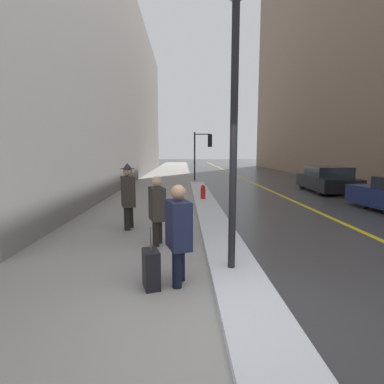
% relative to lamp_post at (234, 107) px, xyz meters
% --- Properties ---
extents(ground_plane, '(160.00, 160.00, 0.00)m').
position_rel_lamp_post_xyz_m(ground_plane, '(-0.19, -1.38, -2.76)').
color(ground_plane, '#38383A').
extents(sidewalk_slab, '(4.00, 80.00, 0.01)m').
position_rel_lamp_post_xyz_m(sidewalk_slab, '(-2.19, 13.62, -2.75)').
color(sidewalk_slab, gray).
rests_on(sidewalk_slab, ground).
extents(road_centre_stripe, '(0.16, 80.00, 0.00)m').
position_rel_lamp_post_xyz_m(road_centre_stripe, '(3.81, 13.62, -2.75)').
color(road_centre_stripe, gold).
rests_on(road_centre_stripe, ground).
extents(snow_bank_curb, '(0.86, 17.42, 0.12)m').
position_rel_lamp_post_xyz_m(snow_bank_curb, '(0.07, 5.72, -2.69)').
color(snow_bank_curb, silver).
rests_on(snow_bank_curb, ground).
extents(building_facade_left, '(6.00, 36.00, 13.22)m').
position_rel_lamp_post_xyz_m(building_facade_left, '(-7.19, 18.62, 3.85)').
color(building_facade_left, slate).
rests_on(building_facade_left, ground).
extents(building_facade_right, '(6.00, 36.00, 24.80)m').
position_rel_lamp_post_xyz_m(building_facade_right, '(12.81, 20.62, 9.64)').
color(building_facade_right, '#846B56').
rests_on(building_facade_right, ground).
extents(lamp_post, '(0.28, 0.28, 4.57)m').
position_rel_lamp_post_xyz_m(lamp_post, '(0.00, 0.00, 0.00)').
color(lamp_post, black).
rests_on(lamp_post, ground).
extents(traffic_light_near, '(1.31, 0.33, 3.44)m').
position_rel_lamp_post_xyz_m(traffic_light_near, '(0.71, 16.92, -0.28)').
color(traffic_light_near, black).
rests_on(traffic_light_near, ground).
extents(pedestrian_nearside, '(0.43, 0.57, 1.57)m').
position_rel_lamp_post_xyz_m(pedestrian_nearside, '(-0.88, -0.38, -1.89)').
color(pedestrian_nearside, black).
rests_on(pedestrian_nearside, ground).
extents(pedestrian_trailing, '(0.42, 0.56, 1.53)m').
position_rel_lamp_post_xyz_m(pedestrian_trailing, '(-1.38, 1.62, -1.91)').
color(pedestrian_trailing, black).
rests_on(pedestrian_trailing, ground).
extents(pedestrian_in_fedora, '(0.46, 0.61, 1.76)m').
position_rel_lamp_post_xyz_m(pedestrian_in_fedora, '(-2.26, 3.02, -1.79)').
color(pedestrian_in_fedora, black).
rests_on(pedestrian_in_fedora, ground).
extents(parked_car_black, '(2.15, 4.33, 1.30)m').
position_rel_lamp_post_xyz_m(parked_car_black, '(6.60, 10.34, -2.14)').
color(parked_car_black, black).
rests_on(parked_car_black, ground).
extents(rolling_suitcase, '(0.32, 0.41, 0.95)m').
position_rel_lamp_post_xyz_m(rolling_suitcase, '(-1.29, -0.50, -2.45)').
color(rolling_suitcase, black).
rests_on(rolling_suitcase, ground).
extents(fire_hydrant, '(0.20, 0.20, 0.70)m').
position_rel_lamp_post_xyz_m(fire_hydrant, '(0.00, 7.39, -2.41)').
color(fire_hydrant, red).
rests_on(fire_hydrant, ground).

